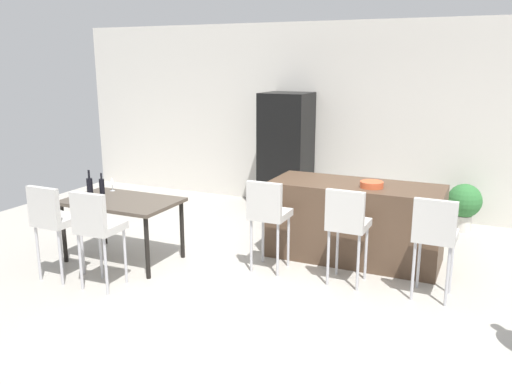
{
  "coord_description": "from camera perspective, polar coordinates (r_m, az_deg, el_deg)",
  "views": [
    {
      "loc": [
        1.99,
        -5.11,
        2.31
      ],
      "look_at": [
        -0.45,
        0.22,
        0.85
      ],
      "focal_mm": 37.01,
      "sensor_mm": 36.0,
      "label": 1
    }
  ],
  "objects": [
    {
      "name": "bar_chair_right",
      "position": [
        5.4,
        18.78,
        -4.16
      ],
      "size": [
        0.41,
        0.41,
        1.05
      ],
      "color": "beige",
      "rests_on": "ground_plane"
    },
    {
      "name": "kitchen_island",
      "position": [
        6.36,
        10.62,
        -3.17
      ],
      "size": [
        1.99,
        0.8,
        0.92
      ],
      "primitive_type": "cube",
      "color": "#4C3828",
      "rests_on": "ground_plane"
    },
    {
      "name": "wine_glass_left",
      "position": [
        6.77,
        -15.31,
        1.15
      ],
      "size": [
        0.07,
        0.07,
        0.17
      ],
      "color": "silver",
      "rests_on": "dining_table"
    },
    {
      "name": "dining_chair_near",
      "position": [
        5.99,
        -21.1,
        -2.58
      ],
      "size": [
        0.4,
        0.4,
        1.05
      ],
      "color": "beige",
      "rests_on": "ground_plane"
    },
    {
      "name": "refrigerator",
      "position": [
        8.3,
        3.27,
        4.32
      ],
      "size": [
        0.72,
        0.68,
        1.84
      ],
      "primitive_type": "cube",
      "color": "black",
      "rests_on": "ground_plane"
    },
    {
      "name": "wine_bottle_far",
      "position": [
        6.51,
        -17.52,
        0.49
      ],
      "size": [
        0.07,
        0.07,
        0.33
      ],
      "color": "black",
      "rests_on": "dining_table"
    },
    {
      "name": "fruit_bowl",
      "position": [
        6.09,
        12.4,
        0.8
      ],
      "size": [
        0.26,
        0.26,
        0.07
      ],
      "primitive_type": "cylinder",
      "color": "#C6512D",
      "rests_on": "kitchen_island"
    },
    {
      "name": "dining_table",
      "position": [
        6.35,
        -14.29,
        -1.44
      ],
      "size": [
        1.3,
        0.82,
        0.74
      ],
      "color": "#4C4238",
      "rests_on": "ground_plane"
    },
    {
      "name": "bar_chair_middle",
      "position": [
        5.54,
        9.83,
        -3.14
      ],
      "size": [
        0.41,
        0.41,
        1.05
      ],
      "color": "beige",
      "rests_on": "ground_plane"
    },
    {
      "name": "ground_plane",
      "position": [
        5.95,
        3.12,
        -8.87
      ],
      "size": [
        10.0,
        10.0,
        0.0
      ],
      "primitive_type": "plane",
      "color": "#ADA89E"
    },
    {
      "name": "bar_chair_left",
      "position": [
        5.82,
        1.31,
        -2.11
      ],
      "size": [
        0.4,
        0.4,
        1.05
      ],
      "color": "beige",
      "rests_on": "ground_plane"
    },
    {
      "name": "wine_bottle_inner",
      "position": [
        6.5,
        -16.31,
        0.47
      ],
      "size": [
        0.06,
        0.06,
        0.29
      ],
      "color": "black",
      "rests_on": "dining_table"
    },
    {
      "name": "potted_plant",
      "position": [
        7.85,
        21.58,
        -1.12
      ],
      "size": [
        0.47,
        0.47,
        0.67
      ],
      "color": "beige",
      "rests_on": "ground_plane"
    },
    {
      "name": "dining_chair_far",
      "position": [
        5.6,
        -16.86,
        -3.37
      ],
      "size": [
        0.41,
        0.41,
        1.05
      ],
      "color": "beige",
      "rests_on": "ground_plane"
    },
    {
      "name": "back_wall",
      "position": [
        8.35,
        10.79,
        7.83
      ],
      "size": [
        10.0,
        0.12,
        2.9
      ],
      "primitive_type": "cube",
      "color": "beige",
      "rests_on": "ground_plane"
    }
  ]
}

